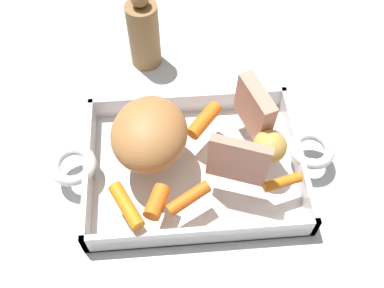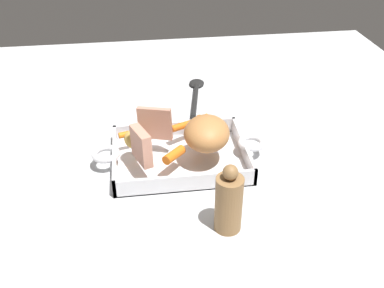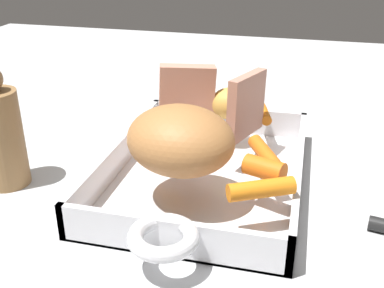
% 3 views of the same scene
% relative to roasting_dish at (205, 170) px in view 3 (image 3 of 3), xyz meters
% --- Properties ---
extents(ground_plane, '(1.67, 1.67, 0.00)m').
position_rel_roasting_dish_xyz_m(ground_plane, '(0.00, 0.00, -0.01)').
color(ground_plane, silver).
extents(roasting_dish, '(0.41, 0.23, 0.04)m').
position_rel_roasting_dish_xyz_m(roasting_dish, '(0.00, 0.00, 0.00)').
color(roasting_dish, silver).
rests_on(roasting_dish, ground_plane).
extents(pork_roast, '(0.13, 0.14, 0.07)m').
position_rel_roasting_dish_xyz_m(pork_roast, '(-0.06, 0.01, 0.07)').
color(pork_roast, '#B1743F').
rests_on(pork_roast, roasting_dish).
extents(roast_slice_thin, '(0.05, 0.08, 0.08)m').
position_rel_roasting_dish_xyz_m(roast_slice_thin, '(0.09, 0.05, 0.07)').
color(roast_slice_thin, tan).
rests_on(roast_slice_thin, roasting_dish).
extents(roast_slice_outer, '(0.08, 0.04, 0.08)m').
position_rel_roasting_dish_xyz_m(roast_slice_outer, '(0.05, -0.04, 0.07)').
color(roast_slice_outer, tan).
rests_on(roast_slice_outer, roasting_dish).
extents(baby_carrot_northwest, '(0.05, 0.07, 0.02)m').
position_rel_roasting_dish_xyz_m(baby_carrot_northwest, '(-0.09, -0.08, 0.04)').
color(baby_carrot_northwest, orange).
rests_on(baby_carrot_northwest, roasting_dish).
extents(baby_carrot_center_left, '(0.04, 0.05, 0.02)m').
position_rel_roasting_dish_xyz_m(baby_carrot_center_left, '(-0.05, -0.08, 0.04)').
color(baby_carrot_center_left, orange).
rests_on(baby_carrot_center_left, roasting_dish).
extents(baby_carrot_center_right, '(0.06, 0.06, 0.03)m').
position_rel_roasting_dish_xyz_m(baby_carrot_center_right, '(0.02, 0.05, 0.04)').
color(baby_carrot_center_right, orange).
rests_on(baby_carrot_center_right, roasting_dish).
extents(baby_carrot_southwest, '(0.06, 0.05, 0.02)m').
position_rel_roasting_dish_xyz_m(baby_carrot_southwest, '(-0.01, -0.07, 0.04)').
color(baby_carrot_southwest, orange).
rests_on(baby_carrot_southwest, roasting_dish).
extents(baby_carrot_southeast, '(0.06, 0.03, 0.01)m').
position_rel_roasting_dish_xyz_m(baby_carrot_southeast, '(0.12, -0.06, 0.04)').
color(baby_carrot_southeast, orange).
rests_on(baby_carrot_southeast, roasting_dish).
extents(potato_whole, '(0.06, 0.06, 0.04)m').
position_rel_roasting_dish_xyz_m(potato_whole, '(0.10, -0.01, 0.05)').
color(potato_whole, gold).
rests_on(potato_whole, roasting_dish).
extents(pepper_mill, '(0.05, 0.05, 0.15)m').
position_rel_roasting_dish_xyz_m(pepper_mill, '(-0.07, 0.24, 0.05)').
color(pepper_mill, olive).
rests_on(pepper_mill, ground_plane).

